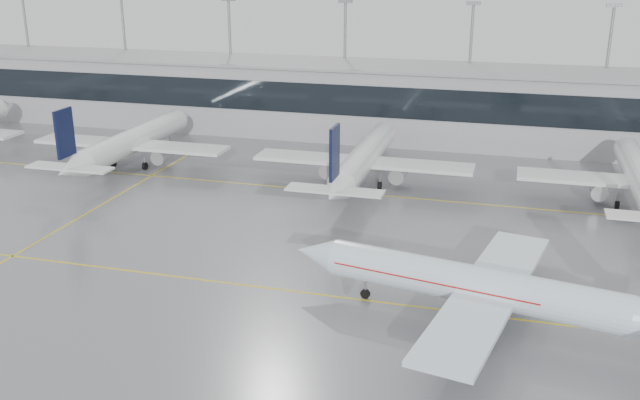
# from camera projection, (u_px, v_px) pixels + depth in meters

# --- Properties ---
(ground) EXTENTS (320.00, 320.00, 0.00)m
(ground) POSITION_uv_depth(u_px,v_px,m) (286.00, 290.00, 66.69)
(ground) COLOR slate
(ground) RESTS_ON ground
(taxi_line_main) EXTENTS (120.00, 0.25, 0.01)m
(taxi_line_main) POSITION_uv_depth(u_px,v_px,m) (286.00, 290.00, 66.69)
(taxi_line_main) COLOR yellow
(taxi_line_main) RESTS_ON ground
(taxi_line_north) EXTENTS (120.00, 0.25, 0.01)m
(taxi_line_north) POSITION_uv_depth(u_px,v_px,m) (357.00, 193.00, 94.04)
(taxi_line_north) COLOR yellow
(taxi_line_north) RESTS_ON ground
(taxi_line_cross) EXTENTS (0.25, 60.00, 0.01)m
(taxi_line_cross) POSITION_uv_depth(u_px,v_px,m) (93.00, 210.00, 87.99)
(taxi_line_cross) COLOR yellow
(taxi_line_cross) RESTS_ON ground
(terminal) EXTENTS (180.00, 15.00, 12.00)m
(terminal) POSITION_uv_depth(u_px,v_px,m) (399.00, 103.00, 121.26)
(terminal) COLOR #98989C
(terminal) RESTS_ON ground
(terminal_glass) EXTENTS (180.00, 0.20, 5.00)m
(terminal_glass) POSITION_uv_depth(u_px,v_px,m) (391.00, 103.00, 113.90)
(terminal_glass) COLOR black
(terminal_glass) RESTS_ON ground
(terminal_roof) EXTENTS (182.00, 16.00, 0.40)m
(terminal_roof) POSITION_uv_depth(u_px,v_px,m) (400.00, 67.00, 119.26)
(terminal_roof) COLOR gray
(terminal_roof) RESTS_ON ground
(light_masts) EXTENTS (156.40, 1.00, 22.60)m
(light_masts) POSITION_uv_depth(u_px,v_px,m) (406.00, 55.00, 124.36)
(light_masts) COLOR gray
(light_masts) RESTS_ON ground
(air_canada_jet) EXTENTS (34.85, 27.83, 10.82)m
(air_canada_jet) POSITION_uv_depth(u_px,v_px,m) (486.00, 288.00, 59.36)
(air_canada_jet) COLOR white
(air_canada_jet) RESTS_ON ground
(parked_jet_b) EXTENTS (29.64, 36.96, 11.72)m
(parked_jet_b) POSITION_uv_depth(u_px,v_px,m) (131.00, 142.00, 105.10)
(parked_jet_b) COLOR silver
(parked_jet_b) RESTS_ON ground
(parked_jet_c) EXTENTS (29.64, 36.96, 11.72)m
(parked_jet_c) POSITION_uv_depth(u_px,v_px,m) (363.00, 159.00, 96.20)
(parked_jet_c) COLOR silver
(parked_jet_c) RESTS_ON ground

